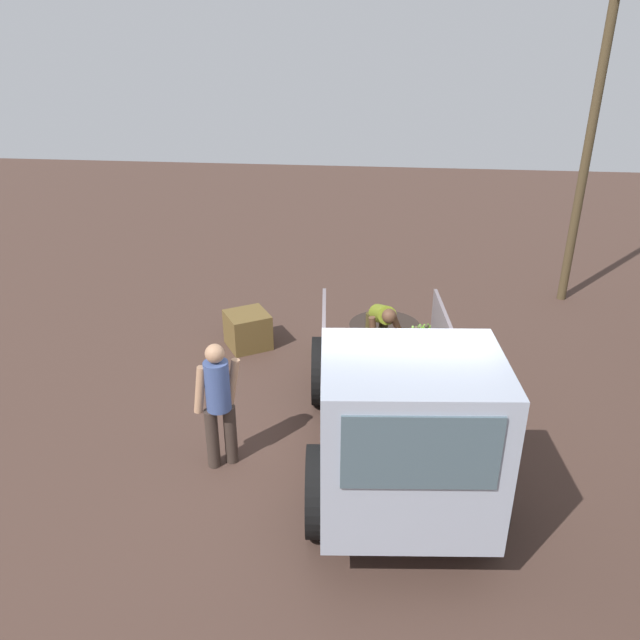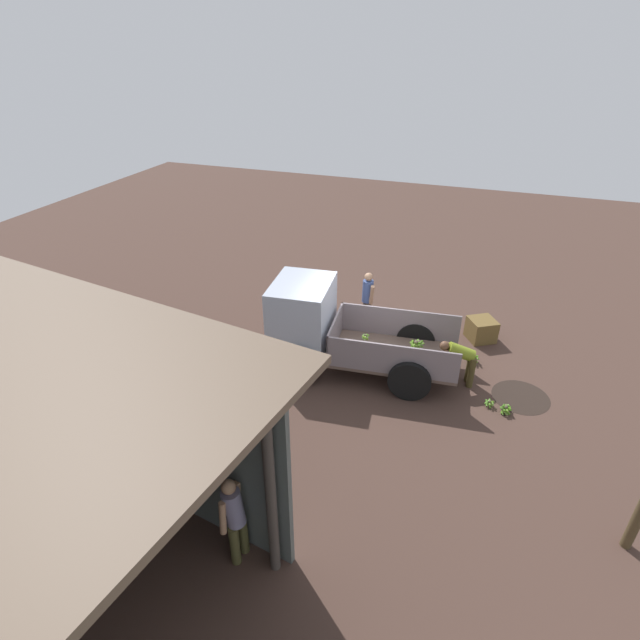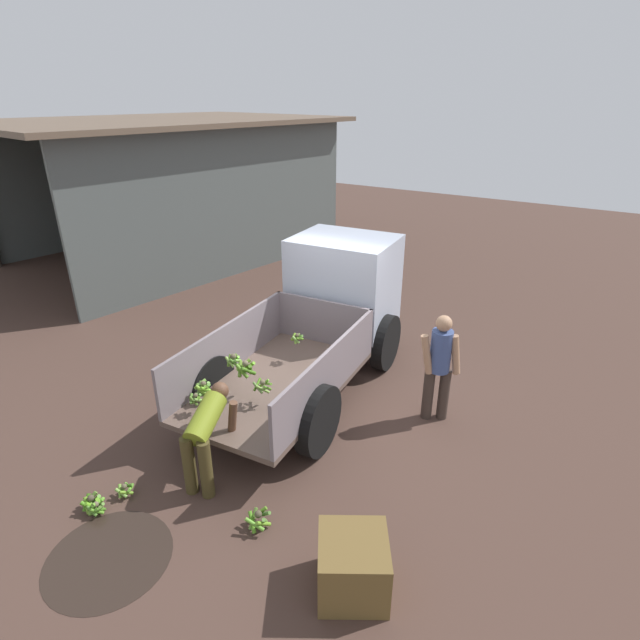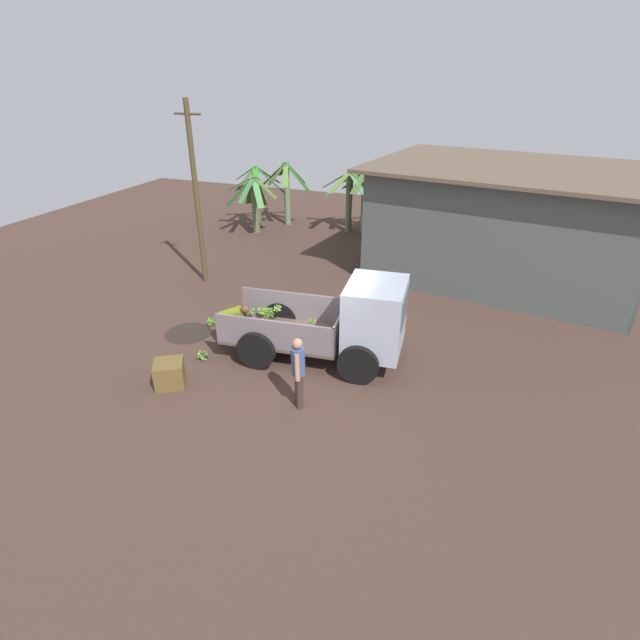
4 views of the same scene
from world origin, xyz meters
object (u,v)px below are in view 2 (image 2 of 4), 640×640
Objects in this scene: wooden_crate_0 at (481,330)px; banana_bunch_on_ground_3 at (506,410)px; person_foreground_visitor at (368,297)px; person_worker_loading at (461,358)px; person_bystander_near_shed at (235,517)px; banana_bunch_on_ground_1 at (506,408)px; banana_bunch_on_ground_0 at (490,403)px; cargo_truck at (322,325)px; banana_bunch_on_ground_2 at (473,358)px.

banana_bunch_on_ground_3 is at bearing 103.85° from wooden_crate_0.
wooden_crate_0 is (-3.12, -0.36, -0.62)m from person_foreground_visitor.
person_worker_loading is 0.70× the size of person_bystander_near_shed.
person_foreground_visitor is 4.76m from banana_bunch_on_ground_3.
banana_bunch_on_ground_1 is at bearing -120.15° from person_bystander_near_shed.
banana_bunch_on_ground_3 is at bearing -64.44° from person_foreground_visitor.
wooden_crate_0 reaches higher than banana_bunch_on_ground_0.
person_worker_loading is 1.50m from banana_bunch_on_ground_3.
person_foreground_visitor is 3.33m from person_worker_loading.
banana_bunch_on_ground_1 is at bearing 104.50° from wooden_crate_0.
cargo_truck reaches higher than banana_bunch_on_ground_2.
cargo_truck reaches higher than person_bystander_near_shed.
cargo_truck is 3.35m from person_worker_loading.
person_bystander_near_shed is at bearing 55.27° from banana_bunch_on_ground_0.
banana_bunch_on_ground_1 is 0.76× the size of banana_bunch_on_ground_2.
banana_bunch_on_ground_3 is (-0.35, 0.14, 0.01)m from banana_bunch_on_ground_0.
person_foreground_visitor is 6.52× the size of banana_bunch_on_ground_3.
person_foreground_visitor is 4.72m from banana_bunch_on_ground_1.
wooden_crate_0 reaches higher than banana_bunch_on_ground_2.
person_worker_loading is at bearing -31.23° from banana_bunch_on_ground_1.
wooden_crate_0 is at bearing -76.15° from banana_bunch_on_ground_3.
banana_bunch_on_ground_1 is at bearing -63.36° from person_foreground_visitor.
banana_bunch_on_ground_3 reaches higher than banana_bunch_on_ground_0.
wooden_crate_0 is (-3.17, -8.04, -0.61)m from person_bystander_near_shed.
cargo_truck is 4.54m from wooden_crate_0.
cargo_truck reaches higher than person_worker_loading.
banana_bunch_on_ground_0 is 0.98× the size of banana_bunch_on_ground_1.
banana_bunch_on_ground_3 is (-4.44, 0.51, -1.01)m from cargo_truck.
cargo_truck is at bearing -134.84° from person_foreground_visitor.
banana_bunch_on_ground_2 is at bearing 85.84° from wooden_crate_0.
person_bystander_near_shed is 6.47× the size of banana_bunch_on_ground_3.
banana_bunch_on_ground_0 is (-3.57, -5.15, -0.81)m from person_bystander_near_shed.
person_bystander_near_shed is 7.53× the size of banana_bunch_on_ground_0.
cargo_truck reaches higher than banana_bunch_on_ground_3.
cargo_truck is at bearing -5.30° from banana_bunch_on_ground_1.
banana_bunch_on_ground_0 is 0.37m from banana_bunch_on_ground_3.
cargo_truck is at bearing 19.44° from banana_bunch_on_ground_2.
person_worker_loading is 4.52× the size of banana_bunch_on_ground_3.
banana_bunch_on_ground_2 is at bearing -63.33° from banana_bunch_on_ground_1.
person_bystander_near_shed reaches higher than banana_bunch_on_ground_3.
wooden_crate_0 is at bearing -151.40° from cargo_truck.
cargo_truck reaches higher than person_foreground_visitor.
banana_bunch_on_ground_0 is at bearing -6.06° from banana_bunch_on_ground_1.
banana_bunch_on_ground_0 is 2.92m from wooden_crate_0.
wooden_crate_0 is (-3.69, -2.51, -0.82)m from cargo_truck.
person_bystander_near_shed is 6.42m from banana_bunch_on_ground_3.
wooden_crate_0 reaches higher than banana_bunch_on_ground_1.
cargo_truck is at bearing -6.57° from banana_bunch_on_ground_3.
person_foreground_visitor reaches higher than banana_bunch_on_ground_0.
person_bystander_near_shed is 5.61× the size of banana_bunch_on_ground_2.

